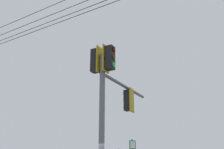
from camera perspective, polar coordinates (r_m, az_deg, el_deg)
signal_mast_assembly at (r=9.08m, az=-0.30°, el=-4.99°), size 0.97×4.27×6.02m
overhead_wire_span at (r=11.09m, az=-8.37°, el=15.51°), size 31.16×5.52×1.77m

